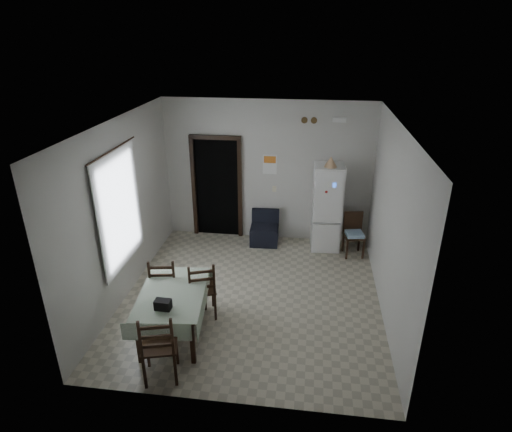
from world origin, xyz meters
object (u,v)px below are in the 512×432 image
object	(u,v)px
navy_seat	(264,228)
dining_chair_far_left	(165,283)
fridge	(327,208)
dining_chair_near_head	(159,344)
corner_chair	(354,235)
dining_chair_far_right	(202,288)
dining_table	(174,313)

from	to	relation	value
navy_seat	dining_chair_far_left	world-z (taller)	dining_chair_far_left
fridge	dining_chair_near_head	world-z (taller)	fridge
fridge	corner_chair	size ratio (longest dim) A/B	2.02
dining_chair_far_right	dining_table	bearing A→B (deg)	41.06
dining_chair_far_left	dining_chair_far_right	distance (m)	0.60
fridge	dining_chair_far_right	xyz separation A→B (m)	(-1.92, -2.53, -0.38)
fridge	dining_chair_far_left	distance (m)	3.56
dining_table	dining_chair_far_left	world-z (taller)	dining_chair_far_left
navy_seat	dining_table	size ratio (longest dim) A/B	0.50
dining_chair_near_head	dining_chair_far_left	bearing A→B (deg)	-89.13
dining_chair_far_left	fridge	bearing A→B (deg)	-144.84
corner_chair	dining_chair_far_right	size ratio (longest dim) A/B	0.88
dining_chair_far_right	dining_chair_near_head	size ratio (longest dim) A/B	0.96
navy_seat	dining_chair_far_right	bearing A→B (deg)	-107.33
dining_table	dining_chair_far_right	bearing A→B (deg)	53.41
corner_chair	dining_chair_near_head	bearing A→B (deg)	-136.83
navy_seat	dining_chair_near_head	world-z (taller)	dining_chair_near_head
fridge	dining_chair_near_head	size ratio (longest dim) A/B	1.71
corner_chair	dining_table	distance (m)	3.90
dining_table	dining_chair_far_left	xyz separation A→B (m)	(-0.31, 0.55, 0.13)
fridge	dining_table	xyz separation A→B (m)	(-2.21, -3.03, -0.51)
corner_chair	dining_chair_far_right	xyz separation A→B (m)	(-2.47, -2.26, 0.06)
navy_seat	dining_chair_far_right	size ratio (longest dim) A/B	0.70
fridge	dining_table	distance (m)	3.79
corner_chair	dining_table	xyz separation A→B (m)	(-2.76, -2.76, -0.07)
navy_seat	dining_chair_far_right	world-z (taller)	dining_chair_far_right
dining_table	corner_chair	bearing A→B (deg)	38.40
dining_chair_near_head	corner_chair	bearing A→B (deg)	-141.62
dining_chair_far_left	dining_chair_far_right	world-z (taller)	dining_chair_far_left
dining_chair_far_left	dining_chair_far_right	bearing A→B (deg)	166.27
navy_seat	dining_chair_far_left	bearing A→B (deg)	-119.45
navy_seat	dining_chair_far_left	distance (m)	2.80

